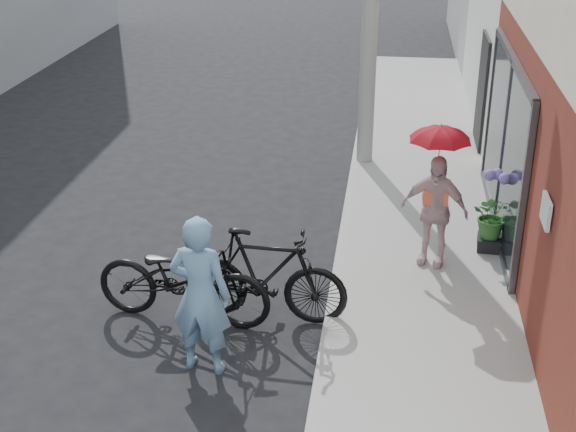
% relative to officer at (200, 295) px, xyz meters
% --- Properties ---
extents(ground, '(80.00, 80.00, 0.00)m').
position_rel_officer_xyz_m(ground, '(0.35, 0.41, -0.91)').
color(ground, black).
rests_on(ground, ground).
extents(sidewalk, '(2.20, 24.00, 0.12)m').
position_rel_officer_xyz_m(sidewalk, '(2.45, 2.41, -0.85)').
color(sidewalk, '#989893').
rests_on(sidewalk, ground).
extents(curb, '(0.12, 24.00, 0.12)m').
position_rel_officer_xyz_m(curb, '(1.29, 2.41, -0.85)').
color(curb, '#9E9E99').
rests_on(curb, ground).
extents(officer, '(0.72, 0.52, 1.83)m').
position_rel_officer_xyz_m(officer, '(0.00, 0.00, 0.00)').
color(officer, '#6794B7').
rests_on(officer, ground).
extents(bike_left, '(2.23, 0.99, 1.13)m').
position_rel_officer_xyz_m(bike_left, '(-0.45, 0.94, -0.35)').
color(bike_left, black).
rests_on(bike_left, ground).
extents(bike_right, '(2.00, 0.65, 1.19)m').
position_rel_officer_xyz_m(bike_right, '(0.51, 1.08, -0.32)').
color(bike_right, black).
rests_on(bike_right, ground).
extents(kimono_woman, '(0.96, 0.61, 1.52)m').
position_rel_officer_xyz_m(kimono_woman, '(2.52, 2.61, -0.03)').
color(kimono_woman, beige).
rests_on(kimono_woman, sidewalk).
extents(parasol, '(0.77, 0.77, 0.67)m').
position_rel_officer_xyz_m(parasol, '(2.52, 2.61, 1.07)').
color(parasol, red).
rests_on(parasol, kimono_woman).
extents(planter, '(0.38, 0.38, 0.19)m').
position_rel_officer_xyz_m(planter, '(3.35, 3.11, -0.70)').
color(planter, black).
rests_on(planter, sidewalk).
extents(potted_plant, '(0.58, 0.50, 0.64)m').
position_rel_officer_xyz_m(potted_plant, '(3.35, 3.11, -0.29)').
color(potted_plant, '#2E6628').
rests_on(potted_plant, planter).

